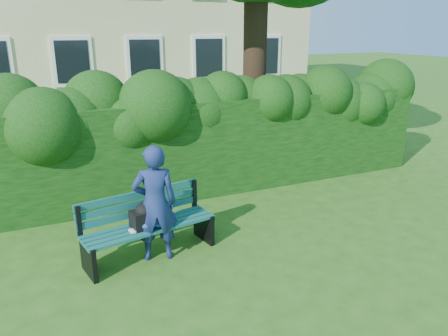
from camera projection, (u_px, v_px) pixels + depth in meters
name	position (u px, v px, depth m)	size (l,w,h in m)	color
ground	(240.00, 238.00, 6.64)	(80.00, 80.00, 0.00)	#265217
hedge	(189.00, 147.00, 8.27)	(10.00, 1.00, 1.80)	black
park_bench	(148.00, 222.00, 6.01)	(1.91, 0.88, 0.89)	#0D4244
man_reading	(155.00, 204.00, 5.84)	(0.59, 0.39, 1.62)	navy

